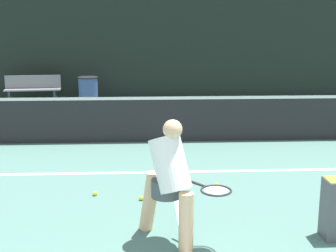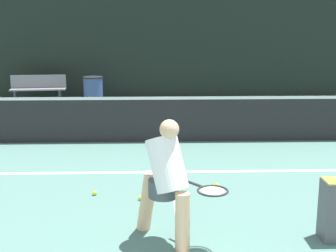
{
  "view_description": "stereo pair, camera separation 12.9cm",
  "coord_description": "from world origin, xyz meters",
  "px_view_note": "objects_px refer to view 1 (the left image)",
  "views": [
    {
      "loc": [
        -0.45,
        -1.89,
        2.42
      ],
      "look_at": [
        -0.11,
        4.79,
        0.95
      ],
      "focal_mm": 50.0,
      "sensor_mm": 36.0,
      "label": 1
    },
    {
      "loc": [
        -0.33,
        -1.9,
        2.42
      ],
      "look_at": [
        -0.11,
        4.79,
        0.95
      ],
      "focal_mm": 50.0,
      "sensor_mm": 36.0,
      "label": 2
    }
  ],
  "objects_px": {
    "trash_bin": "(88,90)",
    "parked_car": "(84,70)",
    "courtside_bench": "(33,88)",
    "ball_hopper": "(336,207)",
    "player_practicing": "(170,178)"
  },
  "relations": [
    {
      "from": "player_practicing",
      "to": "ball_hopper",
      "type": "height_order",
      "value": "player_practicing"
    },
    {
      "from": "ball_hopper",
      "to": "trash_bin",
      "type": "xyz_separation_m",
      "value": [
        -3.87,
        9.37,
        0.05
      ]
    },
    {
      "from": "player_practicing",
      "to": "parked_car",
      "type": "distance_m",
      "value": 14.07
    },
    {
      "from": "ball_hopper",
      "to": "parked_car",
      "type": "bearing_deg",
      "value": 108.11
    },
    {
      "from": "player_practicing",
      "to": "parked_car",
      "type": "bearing_deg",
      "value": 152.22
    },
    {
      "from": "trash_bin",
      "to": "parked_car",
      "type": "bearing_deg",
      "value": 98.33
    },
    {
      "from": "courtside_bench",
      "to": "ball_hopper",
      "type": "bearing_deg",
      "value": -65.05
    },
    {
      "from": "courtside_bench",
      "to": "trash_bin",
      "type": "bearing_deg",
      "value": -10.12
    },
    {
      "from": "player_practicing",
      "to": "ball_hopper",
      "type": "relative_size",
      "value": 2.01
    },
    {
      "from": "player_practicing",
      "to": "courtside_bench",
      "type": "height_order",
      "value": "player_practicing"
    },
    {
      "from": "ball_hopper",
      "to": "courtside_bench",
      "type": "height_order",
      "value": "courtside_bench"
    },
    {
      "from": "ball_hopper",
      "to": "courtside_bench",
      "type": "xyz_separation_m",
      "value": [
        -5.57,
        9.51,
        0.1
      ]
    },
    {
      "from": "courtside_bench",
      "to": "parked_car",
      "type": "bearing_deg",
      "value": 71.02
    },
    {
      "from": "parked_car",
      "to": "courtside_bench",
      "type": "bearing_deg",
      "value": -103.57
    },
    {
      "from": "player_practicing",
      "to": "parked_car",
      "type": "xyz_separation_m",
      "value": [
        -2.62,
        13.82,
        -0.14
      ]
    }
  ]
}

